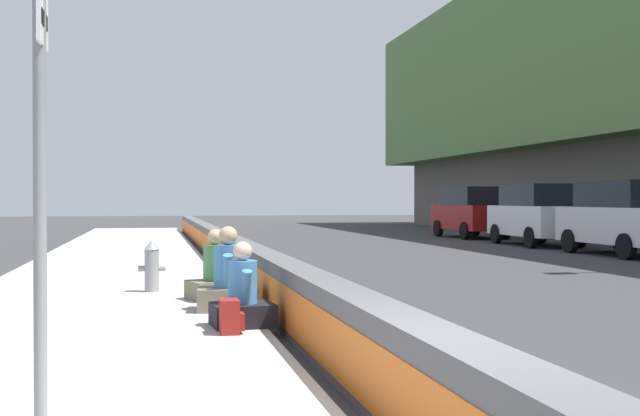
% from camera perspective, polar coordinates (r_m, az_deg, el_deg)
% --- Properties ---
extents(jersey_barrier, '(76.00, 0.45, 0.85)m').
position_cam_1_polar(jersey_barrier, '(5.24, 8.98, -13.58)').
color(jersey_barrier, '#545456').
rests_on(jersey_barrier, ground_plane).
extents(route_sign_post, '(0.44, 0.09, 3.60)m').
position_cam_1_polar(route_sign_post, '(5.75, -19.53, 5.59)').
color(route_sign_post, gray).
rests_on(route_sign_post, sidewalk_strip).
extents(fire_hydrant, '(0.26, 0.46, 0.88)m').
position_cam_1_polar(fire_hydrant, '(13.79, -12.05, -4.07)').
color(fire_hydrant, gray).
rests_on(fire_hydrant, sidewalk_strip).
extents(seated_person_foreground, '(0.70, 0.81, 1.05)m').
position_cam_1_polar(seated_person_foreground, '(9.90, -5.60, -6.59)').
color(seated_person_foreground, black).
rests_on(seated_person_foreground, sidewalk_strip).
extents(seated_person_middle, '(0.81, 0.92, 1.19)m').
position_cam_1_polar(seated_person_middle, '(11.36, -6.64, -5.45)').
color(seated_person_middle, '#706651').
rests_on(seated_person_middle, sidewalk_strip).
extents(seated_person_rear, '(0.88, 0.96, 1.11)m').
position_cam_1_polar(seated_person_rear, '(12.56, -7.56, -4.98)').
color(seated_person_rear, '#706651').
rests_on(seated_person_rear, sidewalk_strip).
extents(backpack, '(0.32, 0.28, 0.40)m').
position_cam_1_polar(backpack, '(9.38, -6.48, -7.82)').
color(backpack, maroon).
rests_on(backpack, sidewalk_strip).
extents(parked_car_fourth, '(4.80, 2.07, 2.28)m').
position_cam_1_polar(parked_car_fourth, '(25.73, 21.09, -0.61)').
color(parked_car_fourth, silver).
rests_on(parked_car_fourth, ground_plane).
extents(parked_car_midline, '(4.87, 2.21, 2.28)m').
position_cam_1_polar(parked_car_midline, '(30.39, 15.35, -0.41)').
color(parked_car_midline, silver).
rests_on(parked_car_midline, ground_plane).
extents(parked_car_far, '(4.83, 2.13, 2.28)m').
position_cam_1_polar(parked_car_far, '(35.97, 10.81, -0.24)').
color(parked_car_far, maroon).
rests_on(parked_car_far, ground_plane).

